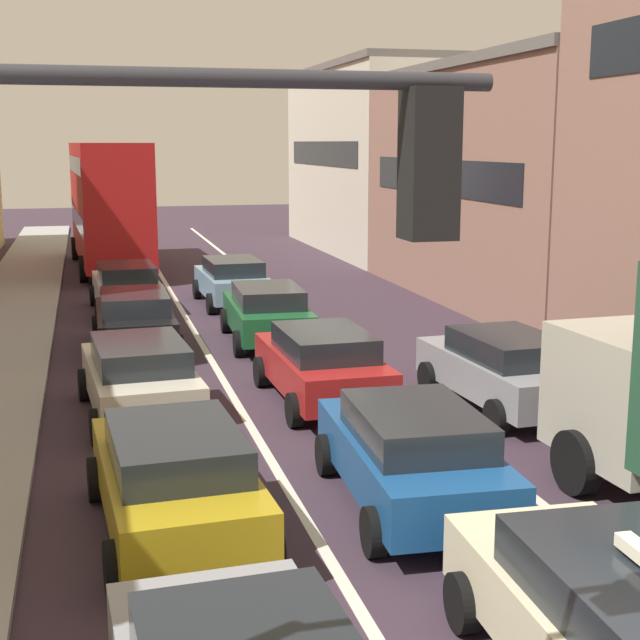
{
  "coord_description": "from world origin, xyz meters",
  "views": [
    {
      "loc": [
        -4.43,
        -5.33,
        5.07
      ],
      "look_at": [
        0.0,
        12.0,
        1.6
      ],
      "focal_mm": 51.45,
      "sensor_mm": 36.0,
      "label": 1
    }
  ],
  "objects_px": {
    "traffic_light_pole": "(89,382)",
    "sedan_left_lane_fourth": "(135,319)",
    "sedan_right_lane_behind_truck": "(505,368)",
    "coupe_centre_lane_fourth": "(267,312)",
    "bus_mid_queue_primary": "(109,200)",
    "taxi_centre_lane_front": "(621,624)",
    "sedan_centre_lane_fifth": "(233,280)",
    "sedan_centre_lane_second": "(412,453)",
    "hatchback_centre_lane_third": "(322,363)",
    "sedan_left_lane_third": "(140,376)",
    "sedan_left_lane_fifth": "(127,286)",
    "wagon_left_lane_second": "(175,477)"
  },
  "relations": [
    {
      "from": "sedan_centre_lane_second",
      "to": "sedan_centre_lane_fifth",
      "type": "distance_m",
      "value": 16.91
    },
    {
      "from": "coupe_centre_lane_fourth",
      "to": "sedan_left_lane_fifth",
      "type": "xyz_separation_m",
      "value": [
        -3.29,
        5.27,
        0.0
      ]
    },
    {
      "from": "hatchback_centre_lane_third",
      "to": "bus_mid_queue_primary",
      "type": "relative_size",
      "value": 0.41
    },
    {
      "from": "traffic_light_pole",
      "to": "sedan_right_lane_behind_truck",
      "type": "xyz_separation_m",
      "value": [
        7.72,
        10.83,
        -3.02
      ]
    },
    {
      "from": "taxi_centre_lane_front",
      "to": "sedan_right_lane_behind_truck",
      "type": "xyz_separation_m",
      "value": [
        3.19,
        9.04,
        -0.0
      ]
    },
    {
      "from": "wagon_left_lane_second",
      "to": "sedan_left_lane_third",
      "type": "height_order",
      "value": "same"
    },
    {
      "from": "taxi_centre_lane_front",
      "to": "wagon_left_lane_second",
      "type": "xyz_separation_m",
      "value": [
        -3.55,
        4.74,
        -0.0
      ]
    },
    {
      "from": "traffic_light_pole",
      "to": "sedan_left_lane_fourth",
      "type": "xyz_separation_m",
      "value": [
        1.08,
        17.7,
        -3.02
      ]
    },
    {
      "from": "sedan_centre_lane_fifth",
      "to": "bus_mid_queue_primary",
      "type": "xyz_separation_m",
      "value": [
        -3.48,
        9.32,
        2.03
      ]
    },
    {
      "from": "sedan_left_lane_fourth",
      "to": "sedan_left_lane_fifth",
      "type": "distance_m",
      "value": 5.37
    },
    {
      "from": "hatchback_centre_lane_third",
      "to": "bus_mid_queue_primary",
      "type": "height_order",
      "value": "bus_mid_queue_primary"
    },
    {
      "from": "sedan_left_lane_fifth",
      "to": "sedan_left_lane_fourth",
      "type": "bearing_deg",
      "value": 176.94
    },
    {
      "from": "sedan_left_lane_fourth",
      "to": "bus_mid_queue_primary",
      "type": "xyz_separation_m",
      "value": [
        -0.13,
        15.17,
        2.03
      ]
    },
    {
      "from": "traffic_light_pole",
      "to": "sedan_centre_lane_second",
      "type": "xyz_separation_m",
      "value": [
        4.3,
        6.64,
        -3.02
      ]
    },
    {
      "from": "wagon_left_lane_second",
      "to": "sedan_left_lane_fourth",
      "type": "bearing_deg",
      "value": -3.61
    },
    {
      "from": "traffic_light_pole",
      "to": "sedan_centre_lane_fifth",
      "type": "height_order",
      "value": "traffic_light_pole"
    },
    {
      "from": "sedan_left_lane_third",
      "to": "hatchback_centre_lane_third",
      "type": "bearing_deg",
      "value": -92.12
    },
    {
      "from": "traffic_light_pole",
      "to": "sedan_centre_lane_second",
      "type": "bearing_deg",
      "value": 57.07
    },
    {
      "from": "hatchback_centre_lane_third",
      "to": "taxi_centre_lane_front",
      "type": "bearing_deg",
      "value": 179.43
    },
    {
      "from": "taxi_centre_lane_front",
      "to": "hatchback_centre_lane_third",
      "type": "bearing_deg",
      "value": 3.04
    },
    {
      "from": "traffic_light_pole",
      "to": "taxi_centre_lane_front",
      "type": "bearing_deg",
      "value": 21.55
    },
    {
      "from": "traffic_light_pole",
      "to": "bus_mid_queue_primary",
      "type": "bearing_deg",
      "value": 88.35
    },
    {
      "from": "sedan_centre_lane_fifth",
      "to": "sedan_centre_lane_second",
      "type": "bearing_deg",
      "value": 178.19
    },
    {
      "from": "sedan_centre_lane_second",
      "to": "sedan_left_lane_fourth",
      "type": "height_order",
      "value": "same"
    },
    {
      "from": "taxi_centre_lane_front",
      "to": "hatchback_centre_lane_third",
      "type": "relative_size",
      "value": 1.01
    },
    {
      "from": "wagon_left_lane_second",
      "to": "sedan_left_lane_fifth",
      "type": "bearing_deg",
      "value": -3.65
    },
    {
      "from": "traffic_light_pole",
      "to": "sedan_left_lane_third",
      "type": "relative_size",
      "value": 1.25
    },
    {
      "from": "sedan_centre_lane_fifth",
      "to": "taxi_centre_lane_front",
      "type": "bearing_deg",
      "value": 178.91
    },
    {
      "from": "traffic_light_pole",
      "to": "wagon_left_lane_second",
      "type": "height_order",
      "value": "traffic_light_pole"
    },
    {
      "from": "sedan_left_lane_fourth",
      "to": "sedan_left_lane_fifth",
      "type": "xyz_separation_m",
      "value": [
        0.05,
        5.37,
        0.0
      ]
    },
    {
      "from": "wagon_left_lane_second",
      "to": "sedan_left_lane_third",
      "type": "xyz_separation_m",
      "value": [
        -0.13,
        5.45,
        0.0
      ]
    },
    {
      "from": "wagon_left_lane_second",
      "to": "sedan_left_lane_third",
      "type": "distance_m",
      "value": 5.45
    },
    {
      "from": "sedan_left_lane_fourth",
      "to": "sedan_right_lane_behind_truck",
      "type": "distance_m",
      "value": 9.56
    },
    {
      "from": "sedan_left_lane_fifth",
      "to": "sedan_right_lane_behind_truck",
      "type": "height_order",
      "value": "same"
    },
    {
      "from": "bus_mid_queue_primary",
      "to": "wagon_left_lane_second",
      "type": "bearing_deg",
      "value": 177.28
    },
    {
      "from": "sedan_right_lane_behind_truck",
      "to": "coupe_centre_lane_fourth",
      "type": "bearing_deg",
      "value": 22.09
    },
    {
      "from": "sedan_left_lane_fifth",
      "to": "bus_mid_queue_primary",
      "type": "relative_size",
      "value": 0.41
    },
    {
      "from": "sedan_left_lane_fourth",
      "to": "sedan_centre_lane_fifth",
      "type": "relative_size",
      "value": 0.99
    },
    {
      "from": "sedan_centre_lane_second",
      "to": "sedan_right_lane_behind_truck",
      "type": "distance_m",
      "value": 5.42
    },
    {
      "from": "sedan_left_lane_third",
      "to": "sedan_left_lane_fifth",
      "type": "distance_m",
      "value": 11.09
    },
    {
      "from": "coupe_centre_lane_fourth",
      "to": "sedan_left_lane_fourth",
      "type": "bearing_deg",
      "value": 93.98
    },
    {
      "from": "wagon_left_lane_second",
      "to": "hatchback_centre_lane_third",
      "type": "height_order",
      "value": "same"
    },
    {
      "from": "traffic_light_pole",
      "to": "bus_mid_queue_primary",
      "type": "relative_size",
      "value": 0.52
    },
    {
      "from": "sedan_centre_lane_second",
      "to": "hatchback_centre_lane_third",
      "type": "xyz_separation_m",
      "value": [
        0.11,
        5.46,
        0.0
      ]
    },
    {
      "from": "sedan_left_lane_third",
      "to": "traffic_light_pole",
      "type": "bearing_deg",
      "value": 171.94
    },
    {
      "from": "sedan_centre_lane_fifth",
      "to": "bus_mid_queue_primary",
      "type": "relative_size",
      "value": 0.41
    },
    {
      "from": "bus_mid_queue_primary",
      "to": "taxi_centre_lane_front",
      "type": "bearing_deg",
      "value": -176.22
    },
    {
      "from": "bus_mid_queue_primary",
      "to": "sedan_centre_lane_second",
      "type": "bearing_deg",
      "value": -175.53
    },
    {
      "from": "sedan_left_lane_third",
      "to": "sedan_left_lane_fifth",
      "type": "xyz_separation_m",
      "value": [
        0.27,
        11.09,
        0.0
      ]
    },
    {
      "from": "sedan_centre_lane_second",
      "to": "sedan_right_lane_behind_truck",
      "type": "height_order",
      "value": "same"
    }
  ]
}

